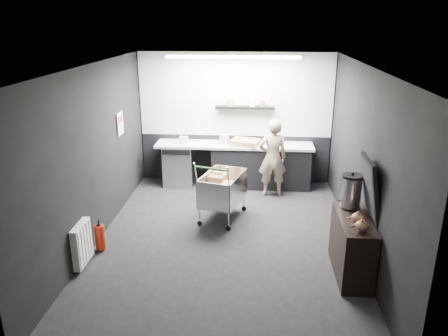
{
  "coord_description": "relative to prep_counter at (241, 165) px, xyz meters",
  "views": [
    {
      "loc": [
        0.45,
        -6.13,
        3.33
      ],
      "look_at": [
        -0.05,
        0.4,
        1.07
      ],
      "focal_mm": 35.0,
      "sensor_mm": 36.0,
      "label": 1
    }
  ],
  "objects": [
    {
      "name": "floor",
      "position": [
        -0.14,
        -2.42,
        -0.46
      ],
      "size": [
        5.5,
        5.5,
        0.0
      ],
      "primitive_type": "plane",
      "color": "black",
      "rests_on": "ground"
    },
    {
      "name": "ceiling",
      "position": [
        -0.14,
        -2.42,
        2.24
      ],
      "size": [
        5.5,
        5.5,
        0.0
      ],
      "primitive_type": "plane",
      "rotation": [
        3.14,
        0.0,
        0.0
      ],
      "color": "silver",
      "rests_on": "wall_back"
    },
    {
      "name": "wall_back",
      "position": [
        -0.14,
        0.33,
        0.89
      ],
      "size": [
        5.5,
        0.0,
        5.5
      ],
      "primitive_type": "plane",
      "rotation": [
        1.57,
        0.0,
        0.0
      ],
      "color": "black",
      "rests_on": "floor"
    },
    {
      "name": "wall_front",
      "position": [
        -0.14,
        -5.17,
        0.89
      ],
      "size": [
        5.5,
        0.0,
        5.5
      ],
      "primitive_type": "plane",
      "rotation": [
        -1.57,
        0.0,
        0.0
      ],
      "color": "black",
      "rests_on": "floor"
    },
    {
      "name": "wall_left",
      "position": [
        -2.14,
        -2.42,
        0.89
      ],
      "size": [
        0.0,
        5.5,
        5.5
      ],
      "primitive_type": "plane",
      "rotation": [
        1.57,
        0.0,
        1.57
      ],
      "color": "black",
      "rests_on": "floor"
    },
    {
      "name": "wall_right",
      "position": [
        1.86,
        -2.42,
        0.89
      ],
      "size": [
        0.0,
        5.5,
        5.5
      ],
      "primitive_type": "plane",
      "rotation": [
        1.57,
        0.0,
        -1.57
      ],
      "color": "black",
      "rests_on": "floor"
    },
    {
      "name": "kitchen_wall_panel",
      "position": [
        -0.14,
        0.31,
        1.39
      ],
      "size": [
        3.95,
        0.02,
        1.7
      ],
      "primitive_type": "cube",
      "color": "silver",
      "rests_on": "wall_back"
    },
    {
      "name": "dado_panel",
      "position": [
        -0.14,
        0.31,
        0.04
      ],
      "size": [
        3.95,
        0.02,
        1.0
      ],
      "primitive_type": "cube",
      "color": "black",
      "rests_on": "wall_back"
    },
    {
      "name": "floating_shelf",
      "position": [
        0.06,
        0.2,
        1.16
      ],
      "size": [
        1.2,
        0.22,
        0.04
      ],
      "primitive_type": "cube",
      "color": "black",
      "rests_on": "wall_back"
    },
    {
      "name": "wall_clock",
      "position": [
        1.26,
        0.3,
        1.69
      ],
      "size": [
        0.2,
        0.03,
        0.2
      ],
      "primitive_type": "cylinder",
      "rotation": [
        1.57,
        0.0,
        0.0
      ],
      "color": "white",
      "rests_on": "wall_back"
    },
    {
      "name": "poster",
      "position": [
        -2.12,
        -1.12,
        1.09
      ],
      "size": [
        0.02,
        0.3,
        0.4
      ],
      "primitive_type": "cube",
      "color": "white",
      "rests_on": "wall_left"
    },
    {
      "name": "poster_red_band",
      "position": [
        -2.11,
        -1.12,
        1.16
      ],
      "size": [
        0.02,
        0.22,
        0.1
      ],
      "primitive_type": "cube",
      "color": "red",
      "rests_on": "poster"
    },
    {
      "name": "radiator",
      "position": [
        -2.08,
        -3.32,
        -0.11
      ],
      "size": [
        0.1,
        0.5,
        0.6
      ],
      "primitive_type": "cube",
      "color": "white",
      "rests_on": "wall_left"
    },
    {
      "name": "ceiling_strip",
      "position": [
        -0.14,
        -0.57,
        2.21
      ],
      "size": [
        2.4,
        0.2,
        0.04
      ],
      "primitive_type": "cube",
      "color": "white",
      "rests_on": "ceiling"
    },
    {
      "name": "prep_counter",
      "position": [
        0.0,
        0.0,
        0.0
      ],
      "size": [
        3.2,
        0.61,
        0.9
      ],
      "color": "black",
      "rests_on": "floor"
    },
    {
      "name": "person",
      "position": [
        0.64,
        -0.45,
        0.31
      ],
      "size": [
        0.61,
        0.45,
        1.53
      ],
      "primitive_type": "imported",
      "rotation": [
        0.0,
        0.0,
        3.3
      ],
      "color": "beige",
      "rests_on": "floor"
    },
    {
      "name": "shopping_cart",
      "position": [
        -0.25,
        -1.6,
        0.07
      ],
      "size": [
        0.85,
        1.15,
        1.1
      ],
      "color": "silver",
      "rests_on": "floor"
    },
    {
      "name": "sideboard",
      "position": [
        1.65,
        -3.19,
        0.07
      ],
      "size": [
        0.47,
        1.1,
        1.65
      ],
      "color": "black",
      "rests_on": "floor"
    },
    {
      "name": "fire_extinguisher",
      "position": [
        -1.99,
        -2.87,
        -0.22
      ],
      "size": [
        0.15,
        0.15,
        0.48
      ],
      "color": "#A91F0B",
      "rests_on": "floor"
    },
    {
      "name": "cardboard_box",
      "position": [
        0.09,
        -0.05,
        0.5
      ],
      "size": [
        0.64,
        0.55,
        0.11
      ],
      "primitive_type": "cube",
      "rotation": [
        0.0,
        0.0,
        -0.29
      ],
      "color": "#977A50",
      "rests_on": "prep_counter"
    },
    {
      "name": "pink_tub",
      "position": [
        -0.34,
        0.0,
        0.54
      ],
      "size": [
        0.19,
        0.19,
        0.19
      ],
      "primitive_type": "cylinder",
      "color": "beige",
      "rests_on": "prep_counter"
    },
    {
      "name": "white_container",
      "position": [
        -1.17,
        -0.05,
        0.51
      ],
      "size": [
        0.16,
        0.13,
        0.14
      ],
      "primitive_type": "cube",
      "rotation": [
        0.0,
        0.0,
        0.02
      ],
      "color": "white",
      "rests_on": "prep_counter"
    }
  ]
}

